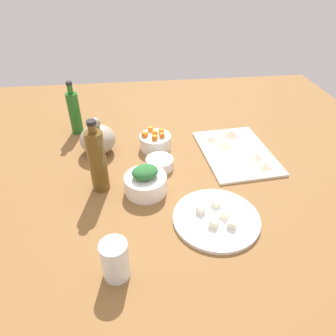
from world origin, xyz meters
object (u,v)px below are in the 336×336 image
object	(u,v)px
bowl_greens	(146,184)
teapot	(98,139)
bottle_1	(74,112)
bottle_0	(97,160)
cutting_board	(236,152)
bowl_carrots	(155,142)
plate_tofu	(216,219)
bowl_small_side	(160,163)
drinking_glass_0	(115,260)

from	to	relation	value
bowl_greens	teapot	size ratio (longest dim) A/B	0.88
teapot	bottle_1	distance (cm)	19.85
bowl_greens	bottle_0	distance (cm)	16.84
bowl_greens	bottle_1	bearing A→B (deg)	31.98
cutting_board	bowl_carrots	size ratio (longest dim) A/B	2.88
cutting_board	teapot	size ratio (longest dim) A/B	2.26
plate_tofu	teapot	xyz separation A→B (cm)	(41.21, 35.99, 5.09)
bottle_1	cutting_board	bearing A→B (deg)	-111.37
cutting_board	teapot	bearing A→B (deg)	81.67
bottle_0	bowl_small_side	bearing A→B (deg)	-66.24
bowl_carrots	bowl_small_side	bearing A→B (deg)	-178.17
bowl_small_side	bottle_0	bearing A→B (deg)	113.76
bowl_greens	bowl_small_side	world-z (taller)	bowl_greens
bowl_small_side	bottle_1	xyz separation A→B (cm)	(30.09, 32.26, 7.41)
bowl_carrots	drinking_glass_0	world-z (taller)	drinking_glass_0
cutting_board	bowl_greens	world-z (taller)	bowl_greens
bowl_greens	cutting_board	bearing A→B (deg)	-62.97
bottle_1	bottle_0	bearing A→B (deg)	-162.69
bowl_carrots	teapot	bearing A→B (deg)	89.71
cutting_board	bowl_carrots	world-z (taller)	bowl_carrots
bowl_greens	teapot	xyz separation A→B (cm)	(25.84, 16.51, 2.72)
teapot	bottle_0	bearing A→B (deg)	-174.68
bowl_small_side	cutting_board	bearing A→B (deg)	-79.19
cutting_board	bowl_small_side	distance (cm)	30.57
plate_tofu	drinking_glass_0	size ratio (longest dim) A/B	2.37
bottle_1	teapot	bearing A→B (deg)	-148.95
bottle_0	drinking_glass_0	distance (cm)	34.70
bottle_1	bowl_small_side	bearing A→B (deg)	-133.01
cutting_board	plate_tofu	bearing A→B (deg)	154.25
plate_tofu	bowl_small_side	size ratio (longest dim) A/B	2.56
bowl_small_side	bottle_0	distance (cm)	23.73
bottle_1	drinking_glass_0	size ratio (longest dim) A/B	2.09
bowl_greens	bowl_small_side	bearing A→B (deg)	-24.48
plate_tofu	bowl_greens	size ratio (longest dim) A/B	1.86
cutting_board	bottle_1	size ratio (longest dim) A/B	1.57
teapot	bottle_1	bearing A→B (deg)	31.05
cutting_board	drinking_glass_0	xyz separation A→B (cm)	(-48.37, 44.47, 4.82)
plate_tofu	bottle_1	distance (cm)	74.52
bowl_carrots	drinking_glass_0	xyz separation A→B (cm)	(-55.90, 14.05, 2.49)
drinking_glass_0	bowl_small_side	bearing A→B (deg)	-18.75
teapot	drinking_glass_0	bearing A→B (deg)	-172.15
bowl_greens	drinking_glass_0	size ratio (longest dim) A/B	1.27
plate_tofu	bowl_carrots	xyz separation A→B (cm)	(41.10, 14.22, 2.23)
bottle_0	bottle_1	distance (cm)	40.82
bowl_greens	bowl_small_side	size ratio (longest dim) A/B	1.38
plate_tofu	drinking_glass_0	bearing A→B (deg)	117.63
drinking_glass_0	bowl_greens	bearing A→B (deg)	-16.25
bowl_greens	plate_tofu	bearing A→B (deg)	-128.28
bowl_greens	bottle_1	world-z (taller)	bottle_1
bowl_greens	drinking_glass_0	xyz separation A→B (cm)	(-30.17, 8.80, 2.35)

